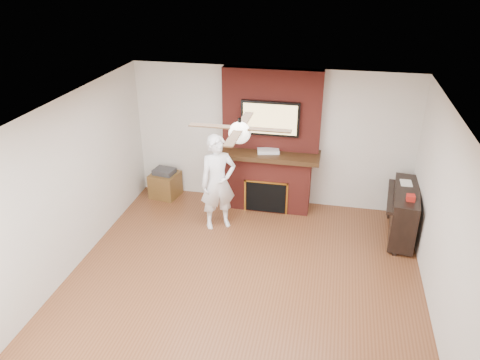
% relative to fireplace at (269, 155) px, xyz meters
% --- Properties ---
extents(room_shell, '(5.36, 5.86, 2.86)m').
position_rel_fireplace_xyz_m(room_shell, '(0.00, -2.55, 0.25)').
color(room_shell, brown).
rests_on(room_shell, ground).
extents(fireplace, '(1.78, 0.64, 2.50)m').
position_rel_fireplace_xyz_m(fireplace, '(0.00, 0.00, 0.00)').
color(fireplace, maroon).
rests_on(fireplace, ground).
extents(tv, '(1.00, 0.08, 0.60)m').
position_rel_fireplace_xyz_m(tv, '(0.00, -0.05, 0.68)').
color(tv, black).
rests_on(tv, fireplace).
extents(ceiling_fan, '(1.21, 1.21, 0.31)m').
position_rel_fireplace_xyz_m(ceiling_fan, '(-0.00, -2.55, 1.34)').
color(ceiling_fan, black).
rests_on(ceiling_fan, room_shell).
extents(person, '(0.72, 0.65, 1.63)m').
position_rel_fireplace_xyz_m(person, '(-0.71, -0.92, -0.18)').
color(person, white).
rests_on(person, ground).
extents(side_table, '(0.56, 0.56, 0.56)m').
position_rel_fireplace_xyz_m(side_table, '(-1.98, -0.07, -0.74)').
color(side_table, '#533717').
rests_on(side_table, ground).
extents(piano, '(0.61, 1.32, 0.93)m').
position_rel_fireplace_xyz_m(piano, '(2.29, -0.62, -0.54)').
color(piano, black).
rests_on(piano, ground).
extents(cable_box, '(0.41, 0.29, 0.05)m').
position_rel_fireplace_xyz_m(cable_box, '(-0.01, -0.10, 0.11)').
color(cable_box, silver).
rests_on(cable_box, fireplace).
extents(candle_orange, '(0.07, 0.07, 0.12)m').
position_rel_fireplace_xyz_m(candle_orange, '(-0.22, -0.18, -0.93)').
color(candle_orange, '#C16016').
rests_on(candle_orange, ground).
extents(candle_green, '(0.07, 0.07, 0.08)m').
position_rel_fireplace_xyz_m(candle_green, '(-0.05, -0.20, -0.95)').
color(candle_green, '#398E3D').
rests_on(candle_green, ground).
extents(candle_cream, '(0.07, 0.07, 0.12)m').
position_rel_fireplace_xyz_m(candle_cream, '(0.08, -0.19, -0.93)').
color(candle_cream, '#FAE3C7').
rests_on(candle_cream, ground).
extents(candle_blue, '(0.06, 0.06, 0.09)m').
position_rel_fireplace_xyz_m(candle_blue, '(0.24, -0.18, -0.95)').
color(candle_blue, '#2D5288').
rests_on(candle_blue, ground).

